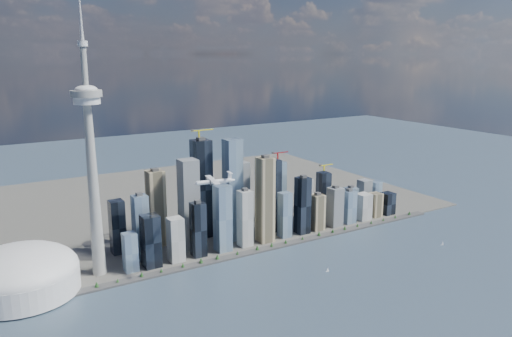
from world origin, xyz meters
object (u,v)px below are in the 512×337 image
sailboat_west (328,270)px  sailboat_east (442,244)px  airplane (215,181)px  needle_tower (91,158)px  dome_stadium (21,274)px

sailboat_west → sailboat_east: sailboat_east is taller
airplane → needle_tower: bearing=158.3°
needle_tower → airplane: 234.44m
sailboat_east → needle_tower: bearing=172.8°
needle_tower → dome_stadium: 241.40m
sailboat_west → dome_stadium: bearing=165.9°
dome_stadium → sailboat_west: (534.34, -210.54, -36.44)m
airplane → sailboat_west: airplane is taller
dome_stadium → sailboat_west: bearing=-21.5°
needle_tower → airplane: needle_tower is taller
dome_stadium → sailboat_east: (849.49, -234.24, -36.16)m
airplane → sailboat_east: 561.59m
needle_tower → sailboat_west: 508.29m
dome_stadium → sailboat_east: size_ratio=19.55×
dome_stadium → airplane: bearing=-18.7°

